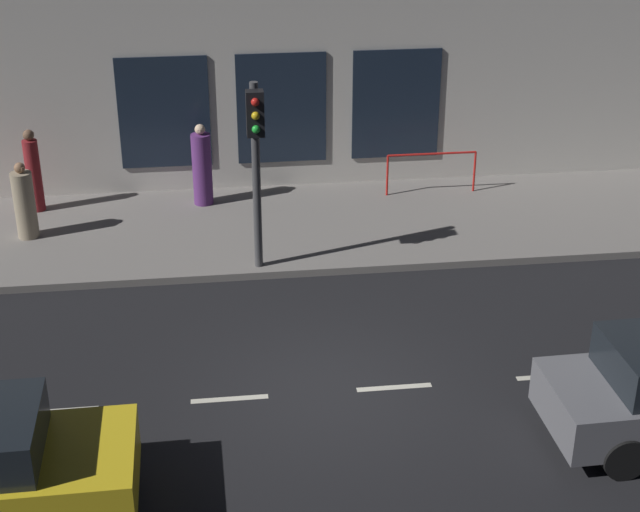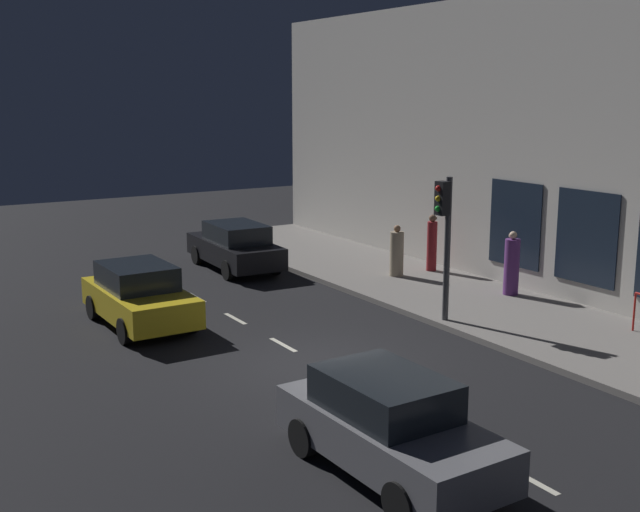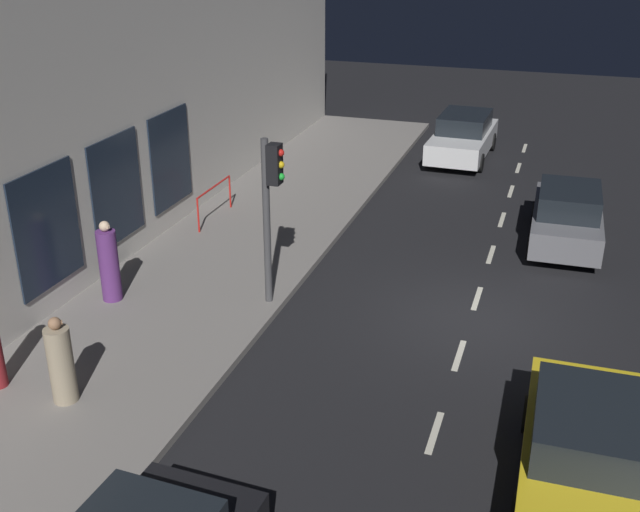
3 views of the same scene
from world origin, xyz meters
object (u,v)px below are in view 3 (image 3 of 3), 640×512
at_px(traffic_light, 271,196).
at_px(parked_car_0, 567,216).
at_px(pedestrian_1, 61,363).
at_px(parked_car_2, 463,136).
at_px(pedestrian_0, 109,264).
at_px(parked_car_1, 587,449).

relative_size(traffic_light, parked_car_0, 0.88).
xyz_separation_m(traffic_light, pedestrian_1, (2.06, 4.65, -1.71)).
bearing_deg(parked_car_2, pedestrian_0, 69.52).
height_order(traffic_light, pedestrian_1, traffic_light).
bearing_deg(pedestrian_1, parked_car_1, 52.07).
relative_size(traffic_light, parked_car_1, 0.90).
bearing_deg(parked_car_2, parked_car_1, 105.97).
relative_size(parked_car_0, pedestrian_0, 2.25).
height_order(parked_car_2, pedestrian_0, pedestrian_0).
bearing_deg(pedestrian_1, parked_car_2, 124.78).
bearing_deg(parked_car_2, pedestrian_1, 77.89).
relative_size(traffic_light, pedestrian_1, 2.25).
xyz_separation_m(traffic_light, pedestrian_0, (3.42, 1.01, -1.61)).
bearing_deg(traffic_light, parked_car_0, -136.00).
xyz_separation_m(parked_car_0, pedestrian_1, (8.00, 10.39, 0.10)).
relative_size(parked_car_2, pedestrian_1, 2.81).
relative_size(parked_car_1, pedestrian_1, 2.50).
distance_m(traffic_light, parked_car_0, 8.45).
xyz_separation_m(traffic_light, parked_car_2, (-2.17, -12.83, -1.81)).
distance_m(parked_car_0, pedestrian_0, 11.54).
bearing_deg(traffic_light, parked_car_2, -99.59).
bearing_deg(parked_car_0, traffic_light, -137.30).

